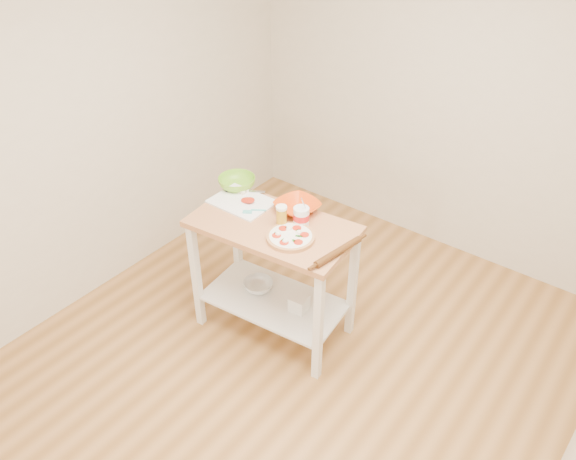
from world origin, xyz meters
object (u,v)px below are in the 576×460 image
(cutting_board, at_px, (242,201))
(orange_bowl, at_px, (297,207))
(prep_island, at_px, (273,256))
(yogurt_tub, at_px, (301,216))
(spatula, at_px, (253,211))
(pizza, at_px, (290,237))
(beer_pint, at_px, (282,216))
(green_bowl, at_px, (237,183))
(rolling_pin, at_px, (338,252))
(knife, at_px, (240,191))
(shelf_glass_bowl, at_px, (258,285))
(shelf_bin, at_px, (299,304))

(cutting_board, height_order, orange_bowl, orange_bowl)
(prep_island, distance_m, yogurt_tub, 0.37)
(prep_island, bearing_deg, spatula, 172.98)
(spatula, distance_m, orange_bowl, 0.29)
(pizza, bearing_deg, yogurt_tub, 103.98)
(prep_island, xyz_separation_m, spatula, (-0.18, 0.02, 0.27))
(beer_pint, bearing_deg, prep_island, -158.64)
(prep_island, bearing_deg, cutting_board, 166.58)
(green_bowl, bearing_deg, spatula, -30.48)
(spatula, xyz_separation_m, green_bowl, (-0.30, 0.18, 0.02))
(cutting_board, relative_size, yogurt_tub, 1.85)
(rolling_pin, bearing_deg, spatula, 176.85)
(cutting_board, distance_m, green_bowl, 0.20)
(spatula, distance_m, knife, 0.27)
(pizza, height_order, knife, pizza)
(prep_island, relative_size, orange_bowl, 3.99)
(cutting_board, bearing_deg, knife, 138.60)
(pizza, bearing_deg, cutting_board, 165.00)
(spatula, distance_m, shelf_glass_bowl, 0.62)
(orange_bowl, bearing_deg, cutting_board, -159.66)
(shelf_glass_bowl, bearing_deg, prep_island, -6.15)
(shelf_bin, bearing_deg, cutting_board, 174.04)
(knife, height_order, shelf_bin, knife)
(spatula, relative_size, rolling_pin, 0.34)
(spatula, distance_m, yogurt_tub, 0.34)
(pizza, relative_size, rolling_pin, 0.81)
(rolling_pin, bearing_deg, shelf_glass_bowl, 177.19)
(prep_island, height_order, rolling_pin, rolling_pin)
(yogurt_tub, bearing_deg, shelf_glass_bowl, -163.60)
(pizza, xyz_separation_m, rolling_pin, (0.32, 0.04, 0.01))
(prep_island, xyz_separation_m, shelf_glass_bowl, (-0.16, 0.02, -0.35))
(shelf_glass_bowl, bearing_deg, rolling_pin, -2.81)
(prep_island, distance_m, shelf_bin, 0.38)
(orange_bowl, relative_size, beer_pint, 1.95)
(yogurt_tub, distance_m, shelf_bin, 0.65)
(orange_bowl, xyz_separation_m, shelf_glass_bowl, (-0.19, -0.19, -0.64))
(cutting_board, distance_m, orange_bowl, 0.39)
(shelf_glass_bowl, bearing_deg, knife, 151.83)
(spatula, height_order, rolling_pin, rolling_pin)
(spatula, relative_size, shelf_bin, 1.11)
(spatula, relative_size, yogurt_tub, 0.57)
(shelf_glass_bowl, relative_size, shelf_bin, 1.89)
(spatula, height_order, shelf_glass_bowl, spatula)
(knife, bearing_deg, shelf_bin, -43.68)
(shelf_bin, bearing_deg, rolling_pin, -7.14)
(orange_bowl, distance_m, shelf_glass_bowl, 0.70)
(knife, bearing_deg, yogurt_tub, -36.47)
(beer_pint, distance_m, shelf_bin, 0.67)
(beer_pint, relative_size, rolling_pin, 0.39)
(shelf_glass_bowl, xyz_separation_m, shelf_bin, (0.36, 0.01, 0.02))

